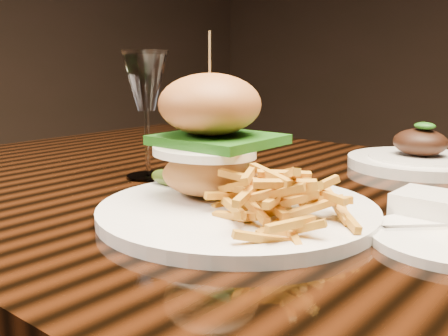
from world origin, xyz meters
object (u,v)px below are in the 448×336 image
Objects in this scene: dining_table at (331,252)px; burger_plate at (231,170)px; far_dish at (419,159)px; wine_glass at (146,85)px.

burger_plate is at bearing -113.39° from dining_table.
dining_table is 6.57× the size of far_dish.
dining_table is at bearing -92.73° from far_dish.
burger_plate reaches higher than far_dish.
dining_table is 0.38m from wine_glass.
dining_table is 7.97× the size of wine_glass.
wine_glass is 0.82× the size of far_dish.
wine_glass is 0.49m from far_dish.
burger_plate is 1.38× the size of far_dish.
dining_table is 0.30m from far_dish.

